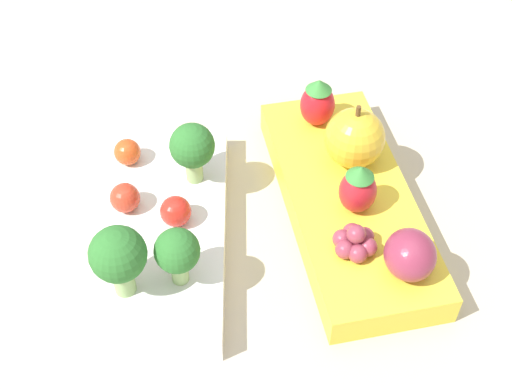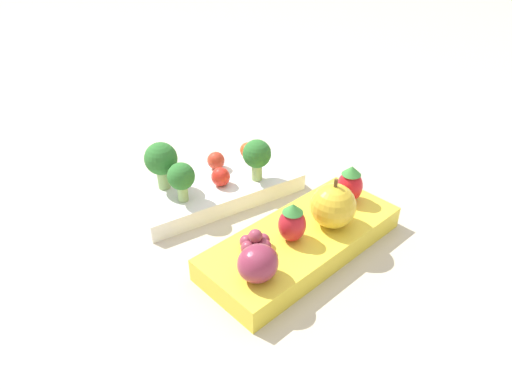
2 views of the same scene
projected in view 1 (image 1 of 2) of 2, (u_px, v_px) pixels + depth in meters
ground_plane at (259, 232)px, 0.56m from camera, size 4.00×4.00×0.00m
bento_box_savoury at (161, 229)px, 0.55m from camera, size 0.22×0.12×0.02m
bento_box_fruit at (348, 202)px, 0.56m from camera, size 0.23×0.11×0.03m
broccoli_floret_0 at (177, 252)px, 0.48m from camera, size 0.03×0.03×0.05m
broccoli_floret_1 at (192, 148)px, 0.54m from camera, size 0.04×0.04×0.05m
broccoli_floret_2 at (118, 256)px, 0.47m from camera, size 0.04×0.04×0.06m
cherry_tomato_0 at (176, 209)px, 0.53m from camera, size 0.02×0.02×0.02m
cherry_tomato_1 at (127, 152)px, 0.57m from camera, size 0.02×0.02×0.02m
cherry_tomato_2 at (125, 198)px, 0.54m from camera, size 0.02×0.02×0.02m
apple at (355, 138)px, 0.56m from camera, size 0.05×0.05×0.06m
strawberry_0 at (318, 102)px, 0.59m from camera, size 0.03×0.03×0.05m
strawberry_1 at (358, 189)px, 0.53m from camera, size 0.03×0.03×0.04m
plum at (410, 255)px, 0.49m from camera, size 0.04×0.04×0.04m
grape_cluster at (355, 242)px, 0.51m from camera, size 0.03×0.03×0.02m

